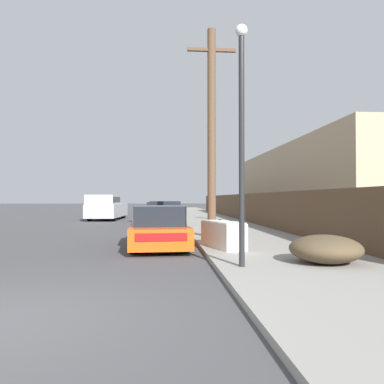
{
  "coord_description": "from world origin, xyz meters",
  "views": [
    {
      "loc": [
        2.08,
        -4.77,
        1.54
      ],
      "look_at": [
        3.04,
        7.61,
        1.76
      ],
      "focal_mm": 35.0,
      "sensor_mm": 36.0,
      "label": 1
    }
  ],
  "objects_px": {
    "parked_sports_car_red": "(158,228)",
    "street_lamp": "(242,127)",
    "utility_pole": "(212,130)",
    "car_parked_far": "(158,211)",
    "discarded_fridge": "(223,234)",
    "car_parked_mid": "(164,214)",
    "pickup_truck": "(106,207)",
    "pedestrian": "(212,205)",
    "brush_pile": "(325,249)"
  },
  "relations": [
    {
      "from": "parked_sports_car_red",
      "to": "car_parked_mid",
      "type": "bearing_deg",
      "value": 85.82
    },
    {
      "from": "parked_sports_car_red",
      "to": "car_parked_far",
      "type": "distance_m",
      "value": 16.27
    },
    {
      "from": "utility_pole",
      "to": "pedestrian",
      "type": "xyz_separation_m",
      "value": [
        1.6,
        12.22,
        -3.0
      ]
    },
    {
      "from": "discarded_fridge",
      "to": "pickup_truck",
      "type": "distance_m",
      "value": 17.59
    },
    {
      "from": "parked_sports_car_red",
      "to": "street_lamp",
      "type": "distance_m",
      "value": 5.23
    },
    {
      "from": "utility_pole",
      "to": "pedestrian",
      "type": "height_order",
      "value": "utility_pole"
    },
    {
      "from": "car_parked_far",
      "to": "street_lamp",
      "type": "bearing_deg",
      "value": -81.9
    },
    {
      "from": "discarded_fridge",
      "to": "parked_sports_car_red",
      "type": "distance_m",
      "value": 2.25
    },
    {
      "from": "pickup_truck",
      "to": "car_parked_mid",
      "type": "bearing_deg",
      "value": 126.68
    },
    {
      "from": "pickup_truck",
      "to": "utility_pole",
      "type": "height_order",
      "value": "utility_pole"
    },
    {
      "from": "parked_sports_car_red",
      "to": "street_lamp",
      "type": "relative_size",
      "value": 0.93
    },
    {
      "from": "discarded_fridge",
      "to": "pedestrian",
      "type": "bearing_deg",
      "value": 67.96
    },
    {
      "from": "car_parked_far",
      "to": "brush_pile",
      "type": "relative_size",
      "value": 2.79
    },
    {
      "from": "discarded_fridge",
      "to": "pedestrian",
      "type": "height_order",
      "value": "pedestrian"
    },
    {
      "from": "brush_pile",
      "to": "pedestrian",
      "type": "relative_size",
      "value": 0.88
    },
    {
      "from": "parked_sports_car_red",
      "to": "brush_pile",
      "type": "bearing_deg",
      "value": -49.59
    },
    {
      "from": "brush_pile",
      "to": "pedestrian",
      "type": "xyz_separation_m",
      "value": [
        -0.18,
        17.84,
        0.63
      ]
    },
    {
      "from": "discarded_fridge",
      "to": "utility_pole",
      "type": "relative_size",
      "value": 0.25
    },
    {
      "from": "car_parked_mid",
      "to": "pedestrian",
      "type": "relative_size",
      "value": 2.51
    },
    {
      "from": "brush_pile",
      "to": "pedestrian",
      "type": "height_order",
      "value": "pedestrian"
    },
    {
      "from": "utility_pole",
      "to": "street_lamp",
      "type": "bearing_deg",
      "value": -91.34
    },
    {
      "from": "pickup_truck",
      "to": "pedestrian",
      "type": "xyz_separation_m",
      "value": [
        7.47,
        -1.49,
        0.16
      ]
    },
    {
      "from": "discarded_fridge",
      "to": "brush_pile",
      "type": "xyz_separation_m",
      "value": [
        1.84,
        -2.73,
        -0.07
      ]
    },
    {
      "from": "utility_pole",
      "to": "pedestrian",
      "type": "distance_m",
      "value": 12.69
    },
    {
      "from": "discarded_fridge",
      "to": "car_parked_mid",
      "type": "distance_m",
      "value": 10.29
    },
    {
      "from": "pedestrian",
      "to": "brush_pile",
      "type": "bearing_deg",
      "value": -89.41
    },
    {
      "from": "car_parked_far",
      "to": "pickup_truck",
      "type": "xyz_separation_m",
      "value": [
        -3.71,
        -0.91,
        0.3
      ]
    },
    {
      "from": "car_parked_mid",
      "to": "pickup_truck",
      "type": "xyz_separation_m",
      "value": [
        -4.16,
        6.44,
        0.25
      ]
    },
    {
      "from": "car_parked_far",
      "to": "discarded_fridge",
      "type": "bearing_deg",
      "value": -80.67
    },
    {
      "from": "discarded_fridge",
      "to": "street_lamp",
      "type": "bearing_deg",
      "value": -107.37
    },
    {
      "from": "car_parked_mid",
      "to": "pickup_truck",
      "type": "bearing_deg",
      "value": 121.79
    },
    {
      "from": "utility_pole",
      "to": "brush_pile",
      "type": "relative_size",
      "value": 4.8
    },
    {
      "from": "parked_sports_car_red",
      "to": "utility_pole",
      "type": "relative_size",
      "value": 0.62
    },
    {
      "from": "discarded_fridge",
      "to": "parked_sports_car_red",
      "type": "height_order",
      "value": "parked_sports_car_red"
    },
    {
      "from": "discarded_fridge",
      "to": "car_parked_far",
      "type": "distance_m",
      "value": 17.63
    },
    {
      "from": "discarded_fridge",
      "to": "car_parked_mid",
      "type": "relative_size",
      "value": 0.42
    },
    {
      "from": "parked_sports_car_red",
      "to": "street_lamp",
      "type": "height_order",
      "value": "street_lamp"
    },
    {
      "from": "car_parked_far",
      "to": "utility_pole",
      "type": "distance_m",
      "value": 15.17
    },
    {
      "from": "street_lamp",
      "to": "car_parked_far",
      "type": "bearing_deg",
      "value": 95.6
    },
    {
      "from": "pickup_truck",
      "to": "street_lamp",
      "type": "xyz_separation_m",
      "value": [
        5.73,
        -19.61,
        2.15
      ]
    },
    {
      "from": "brush_pile",
      "to": "discarded_fridge",
      "type": "bearing_deg",
      "value": 123.97
    },
    {
      "from": "car_parked_mid",
      "to": "pickup_truck",
      "type": "relative_size",
      "value": 0.79
    },
    {
      "from": "discarded_fridge",
      "to": "car_parked_far",
      "type": "xyz_separation_m",
      "value": [
        -2.09,
        17.51,
        0.1
      ]
    },
    {
      "from": "utility_pole",
      "to": "street_lamp",
      "type": "relative_size",
      "value": 1.51
    },
    {
      "from": "utility_pole",
      "to": "car_parked_mid",
      "type": "bearing_deg",
      "value": 103.17
    },
    {
      "from": "discarded_fridge",
      "to": "pickup_truck",
      "type": "xyz_separation_m",
      "value": [
        -5.81,
        16.6,
        0.4
      ]
    },
    {
      "from": "pickup_truck",
      "to": "street_lamp",
      "type": "height_order",
      "value": "street_lamp"
    },
    {
      "from": "pickup_truck",
      "to": "utility_pole",
      "type": "bearing_deg",
      "value": 116.96
    },
    {
      "from": "pickup_truck",
      "to": "car_parked_far",
      "type": "bearing_deg",
      "value": -162.45
    },
    {
      "from": "pickup_truck",
      "to": "pedestrian",
      "type": "height_order",
      "value": "pedestrian"
    }
  ]
}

